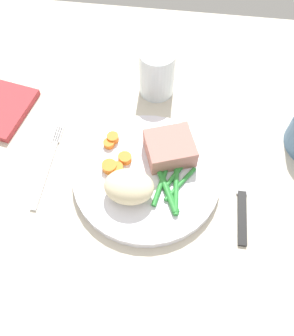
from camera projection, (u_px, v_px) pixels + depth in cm
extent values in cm
cube|color=beige|center=(153.00, 181.00, 57.98)|extent=(120.00, 90.00, 2.00)
cylinder|color=white|center=(147.00, 174.00, 56.66)|extent=(23.88, 23.88, 1.60)
cube|color=#B2756B|center=(170.00, 148.00, 56.17)|extent=(9.35, 8.88, 3.54)
ellipsoid|color=beige|center=(129.00, 187.00, 52.08)|extent=(7.62, 5.84, 4.30)
cylinder|color=orange|center=(109.00, 144.00, 58.24)|extent=(1.87, 1.87, 0.91)
cylinder|color=orange|center=(124.00, 157.00, 56.83)|extent=(2.00, 2.00, 0.87)
cylinder|color=orange|center=(125.00, 158.00, 56.57)|extent=(2.08, 2.08, 1.17)
cylinder|color=orange|center=(110.00, 165.00, 55.90)|extent=(2.40, 2.40, 1.21)
cylinder|color=orange|center=(117.00, 166.00, 55.90)|extent=(2.03, 2.03, 0.95)
cylinder|color=orange|center=(113.00, 138.00, 58.65)|extent=(1.99, 1.99, 1.23)
cylinder|color=#2D8C38|center=(167.00, 191.00, 53.59)|extent=(3.96, 7.17, 0.88)
cylinder|color=#2D8C38|center=(175.00, 177.00, 54.96)|extent=(3.35, 5.36, 0.75)
cylinder|color=#2D8C38|center=(176.00, 190.00, 53.72)|extent=(1.43, 8.34, 0.82)
cylinder|color=#2D8C38|center=(161.00, 184.00, 54.32)|extent=(2.21, 7.90, 0.79)
cylinder|color=#2D8C38|center=(180.00, 184.00, 54.38)|extent=(4.66, 6.56, 0.67)
cylinder|color=#2D8C38|center=(170.00, 193.00, 53.55)|extent=(3.54, 6.22, 0.64)
cube|color=silver|center=(45.00, 174.00, 57.29)|extent=(1.00, 13.00, 0.40)
cube|color=silver|center=(55.00, 134.00, 61.59)|extent=(0.24, 3.60, 0.40)
cube|color=silver|center=(57.00, 134.00, 61.56)|extent=(0.24, 3.60, 0.40)
cube|color=silver|center=(59.00, 134.00, 61.53)|extent=(0.24, 3.60, 0.40)
cube|color=silver|center=(61.00, 135.00, 61.51)|extent=(0.24, 3.60, 0.40)
cube|color=black|center=(242.00, 218.00, 53.30)|extent=(1.30, 9.00, 0.64)
cube|color=silver|center=(241.00, 163.00, 58.43)|extent=(1.70, 12.00, 0.40)
cylinder|color=silver|center=(157.00, 73.00, 63.38)|extent=(6.50, 6.50, 9.07)
cylinder|color=silver|center=(157.00, 80.00, 64.94)|extent=(5.98, 5.98, 5.43)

